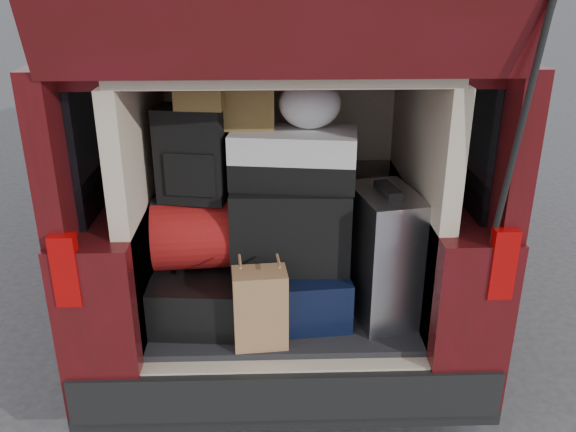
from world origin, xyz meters
name	(u,v)px	position (x,y,z in m)	size (l,w,h in m)	color
ground	(285,415)	(0.00, 0.00, 0.00)	(80.00, 80.00, 0.00)	#343437
minivan	(278,142)	(0.00, 1.86, 0.91)	(1.90, 5.35, 2.77)	black
load_floor	(283,339)	(0.00, 0.28, 0.28)	(1.24, 1.05, 0.55)	black
black_hardshell	(202,289)	(-0.40, 0.13, 0.67)	(0.42, 0.58, 0.23)	black
navy_hardshell	(294,285)	(0.05, 0.15, 0.67)	(0.46, 0.57, 0.25)	black
silver_roller	(383,255)	(0.47, 0.08, 0.86)	(0.26, 0.42, 0.62)	silver
kraft_bag	(260,308)	(-0.11, -0.16, 0.73)	(0.23, 0.15, 0.36)	#AF7D4F
red_duffel	(208,233)	(-0.35, 0.16, 0.95)	(0.51, 0.33, 0.33)	maroon
black_soft_case	(290,225)	(0.03, 0.14, 0.99)	(0.54, 0.33, 0.39)	black
backpack	(192,154)	(-0.41, 0.18, 1.33)	(0.30, 0.18, 0.43)	black
twotone_duffel	(294,158)	(0.05, 0.17, 1.31)	(0.56, 0.29, 0.25)	silver
grocery_sack_lower	(201,86)	(-0.35, 0.16, 1.64)	(0.21, 0.17, 0.19)	brown
grocery_sack_upper	(248,102)	(-0.15, 0.25, 1.55)	(0.23, 0.19, 0.23)	brown
plastic_bag_center	(310,104)	(0.12, 0.22, 1.55)	(0.28, 0.26, 0.22)	white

